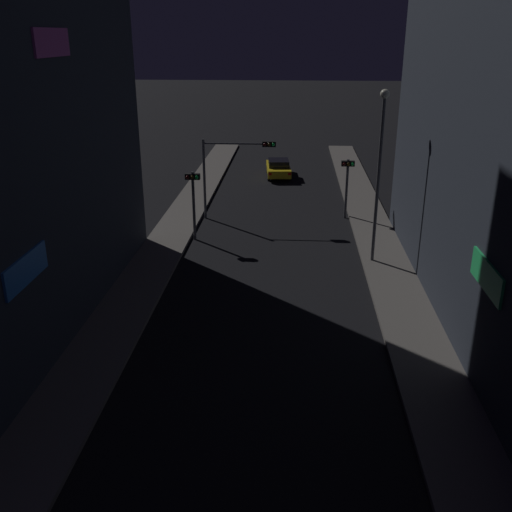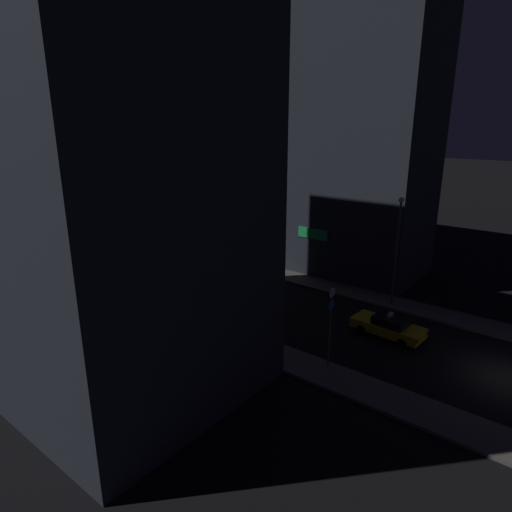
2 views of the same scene
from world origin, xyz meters
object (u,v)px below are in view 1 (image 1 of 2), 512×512
at_px(far_car, 278,168).
at_px(street_lamp_far_block, 380,159).
at_px(traffic_light_overhead, 232,161).
at_px(traffic_light_left_kerb, 193,192).
at_px(traffic_light_right_kerb, 347,176).

distance_m(far_car, street_lamp_far_block, 19.71).
relative_size(far_car, traffic_light_overhead, 0.93).
xyz_separation_m(far_car, street_lamp_far_block, (5.24, -18.46, 4.53)).
bearing_deg(traffic_light_left_kerb, traffic_light_right_kerb, 27.94).
bearing_deg(traffic_light_left_kerb, traffic_light_overhead, 66.62).
distance_m(traffic_light_overhead, traffic_light_left_kerb, 4.48).
bearing_deg(traffic_light_overhead, traffic_light_left_kerb, -113.38).
height_order(far_car, traffic_light_overhead, traffic_light_overhead).
height_order(traffic_light_left_kerb, street_lamp_far_block, street_lamp_far_block).
height_order(far_car, street_lamp_far_block, street_lamp_far_block).
xyz_separation_m(far_car, traffic_light_overhead, (-2.47, -11.47, 2.87)).
distance_m(far_car, traffic_light_right_kerb, 11.93).
distance_m(traffic_light_left_kerb, street_lamp_far_block, 10.22).
relative_size(traffic_light_overhead, traffic_light_right_kerb, 1.33).
relative_size(traffic_light_left_kerb, street_lamp_far_block, 0.46).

